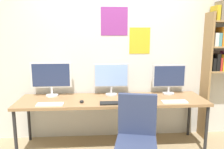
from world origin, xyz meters
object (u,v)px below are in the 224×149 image
at_px(monitor_left, 51,77).
at_px(computer_mouse, 82,101).
at_px(desk, 112,102).
at_px(keyboard_center, 113,103).
at_px(keyboard_left, 50,104).
at_px(monitor_center, 111,77).
at_px(keyboard_right, 174,102).
at_px(office_chair, 136,147).
at_px(laptop_closed, 142,99).
at_px(monitor_right, 169,78).

relative_size(monitor_left, computer_mouse, 6.24).
xyz_separation_m(desk, computer_mouse, (-0.43, -0.15, 0.06)).
height_order(keyboard_center, computer_mouse, computer_mouse).
distance_m(desk, keyboard_left, 0.87).
relative_size(desk, monitor_center, 5.05).
xyz_separation_m(monitor_center, keyboard_right, (0.84, -0.44, -0.27)).
bearing_deg(keyboard_left, office_chair, -27.80).
bearing_deg(laptop_closed, office_chair, -108.44).
bearing_deg(monitor_left, keyboard_center, -26.17).
xyz_separation_m(desk, office_chair, (0.22, -0.79, -0.29)).
xyz_separation_m(desk, keyboard_right, (0.84, -0.23, 0.06)).
xyz_separation_m(monitor_right, keyboard_right, (-0.06, -0.44, -0.25)).
height_order(monitor_center, keyboard_right, monitor_center).
bearing_deg(monitor_left, computer_mouse, -37.39).
height_order(monitor_center, computer_mouse, monitor_center).
bearing_deg(desk, computer_mouse, -161.19).
height_order(keyboard_left, computer_mouse, computer_mouse).
distance_m(monitor_center, keyboard_left, 0.99).
height_order(monitor_left, monitor_right, monitor_left).
bearing_deg(computer_mouse, desk, 18.81).
xyz_separation_m(office_chair, laptop_closed, (0.21, 0.73, 0.35)).
xyz_separation_m(monitor_right, keyboard_left, (-1.74, -0.44, -0.25)).
height_order(desk, laptop_closed, laptop_closed).
height_order(office_chair, monitor_left, monitor_left).
height_order(keyboard_center, keyboard_right, same).
distance_m(monitor_left, monitor_right, 1.80).
bearing_deg(computer_mouse, keyboard_right, -3.76).
relative_size(monitor_center, monitor_right, 1.03).
bearing_deg(desk, monitor_right, 13.27).
bearing_deg(keyboard_right, computer_mouse, 176.24).
distance_m(monitor_left, laptop_closed, 1.38).
height_order(office_chair, laptop_closed, office_chair).
bearing_deg(monitor_center, keyboard_center, -90.00).
relative_size(monitor_left, laptop_closed, 1.87).
bearing_deg(monitor_right, laptop_closed, -150.11).
bearing_deg(monitor_center, computer_mouse, -140.17).
bearing_deg(desk, monitor_left, 166.72).
bearing_deg(desk, keyboard_right, -15.31).
distance_m(monitor_left, monitor_center, 0.90).
xyz_separation_m(office_chair, monitor_center, (-0.22, 1.00, 0.62)).
xyz_separation_m(desk, monitor_center, (0.00, 0.21, 0.32)).
distance_m(monitor_center, keyboard_center, 0.52).
height_order(office_chair, monitor_right, monitor_right).
height_order(monitor_left, keyboard_left, monitor_left).
bearing_deg(desk, office_chair, -74.55).
bearing_deg(keyboard_right, desk, 164.69).
height_order(desk, office_chair, office_chair).
height_order(keyboard_left, keyboard_right, same).
relative_size(monitor_right, computer_mouse, 5.37).
bearing_deg(laptop_closed, monitor_right, 27.32).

